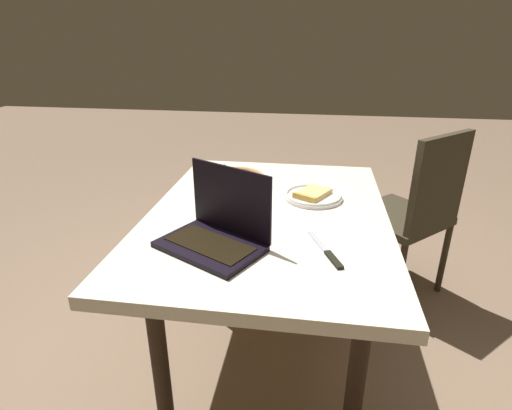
# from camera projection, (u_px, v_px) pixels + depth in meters

# --- Properties ---
(ground_plane) EXTENTS (12.00, 12.00, 0.00)m
(ground_plane) POSITION_uv_depth(u_px,v_px,m) (266.00, 363.00, 1.81)
(ground_plane) COLOR #7C634E
(dining_table) EXTENTS (1.21, 0.88, 0.75)m
(dining_table) POSITION_uv_depth(u_px,v_px,m) (268.00, 233.00, 1.55)
(dining_table) COLOR beige
(dining_table) RESTS_ON ground_plane
(laptop) EXTENTS (0.33, 0.38, 0.24)m
(laptop) POSITION_uv_depth(u_px,v_px,m) (217.00, 229.00, 1.26)
(laptop) COLOR black
(laptop) RESTS_ON dining_table
(pizza_plate) EXTENTS (0.24, 0.24, 0.04)m
(pizza_plate) POSITION_uv_depth(u_px,v_px,m) (313.00, 195.00, 1.63)
(pizza_plate) COLOR white
(pizza_plate) RESTS_ON dining_table
(pizza_tray) EXTENTS (0.34, 0.34, 0.04)m
(pizza_tray) POSITION_uv_depth(u_px,v_px,m) (233.00, 179.00, 1.79)
(pizza_tray) COLOR #AAA0A8
(pizza_tray) RESTS_ON dining_table
(table_knife) EXTENTS (0.23, 0.11, 0.01)m
(table_knife) POSITION_uv_depth(u_px,v_px,m) (328.00, 253.00, 1.23)
(table_knife) COLOR #B4B3BC
(table_knife) RESTS_ON dining_table
(chair_near) EXTENTS (0.60, 0.60, 0.94)m
(chair_near) POSITION_uv_depth(u_px,v_px,m) (414.00, 208.00, 2.10)
(chair_near) COLOR #352E1F
(chair_near) RESTS_ON ground_plane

